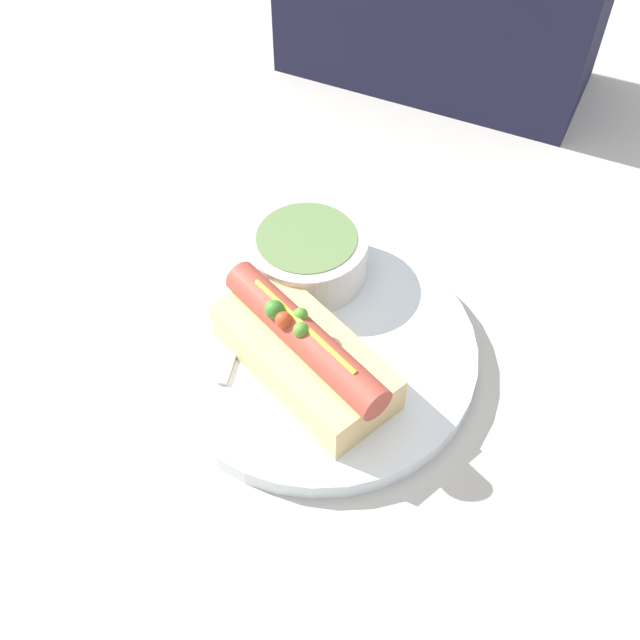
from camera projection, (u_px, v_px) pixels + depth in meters
The scene contains 5 objects.
ground_plane at pixel (320, 357), 0.67m from camera, with size 4.00×4.00×0.00m, color #BCB7AD.
dinner_plate at pixel (320, 351), 0.67m from camera, with size 0.28×0.28×0.02m.
hot_dog at pixel (300, 349), 0.62m from camera, with size 0.18×0.14×0.07m.
soup_bowl at pixel (307, 253), 0.70m from camera, with size 0.11×0.11×0.05m.
spoon at pixel (262, 270), 0.71m from camera, with size 0.06×0.18×0.01m.
Camera 1 is at (0.17, -0.36, 0.54)m, focal length 42.00 mm.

